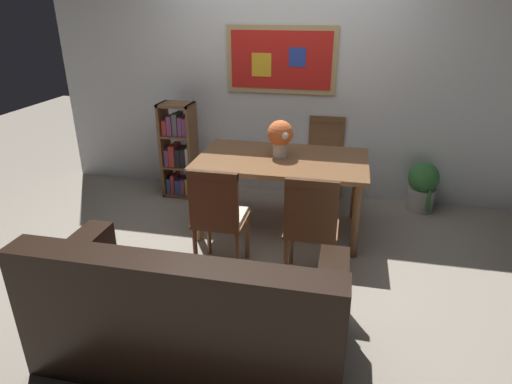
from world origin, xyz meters
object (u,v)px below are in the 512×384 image
dining_table (282,167)px  dining_chair_far_right (325,153)px  potted_ivy (422,186)px  dining_chair_near_left (218,212)px  dining_chair_near_right (311,222)px  leather_couch (190,314)px  bookshelf (180,152)px  flower_vase (280,136)px

dining_table → dining_chair_far_right: (0.35, 0.81, -0.10)m
dining_chair_far_right → potted_ivy: size_ratio=1.68×
dining_chair_near_left → dining_chair_near_right: same height
leather_couch → bookshelf: (-0.97, 2.36, 0.19)m
dining_chair_near_left → leather_couch: bearing=-84.0°
dining_chair_near_left → potted_ivy: 2.36m
dining_chair_far_right → dining_chair_near_left: 1.80m
dining_chair_far_right → dining_table: bearing=-113.1°
dining_table → dining_chair_near_right: bearing=-67.3°
dining_chair_near_left → potted_ivy: (1.74, 1.57, -0.27)m
dining_table → dining_chair_far_right: 0.88m
dining_table → potted_ivy: size_ratio=2.86×
dining_chair_near_right → flower_vase: 1.05m
dining_table → dining_chair_near_right: dining_chair_near_right is taller
dining_table → leather_couch: bearing=-98.5°
dining_table → dining_chair_near_right: (0.36, -0.85, -0.10)m
dining_chair_near_left → flower_vase: (0.33, 0.89, 0.38)m
dining_chair_far_right → leather_couch: 2.66m
dining_table → bookshelf: bookshelf is taller
bookshelf → potted_ivy: bearing=3.2°
dining_chair_near_right → leather_couch: bearing=-124.0°
dining_chair_far_right → bookshelf: size_ratio=0.87×
dining_chair_near_left → flower_vase: size_ratio=2.70×
flower_vase → potted_ivy: bearing=25.9°
dining_table → potted_ivy: dining_table is taller
dining_chair_near_left → leather_couch: (0.10, -0.93, -0.23)m
bookshelf → dining_chair_near_right: bearing=-42.0°
dining_chair_far_right → bookshelf: 1.60m
dining_chair_far_right → flower_vase: flower_vase is taller
dining_chair_near_left → dining_chair_near_right: 0.72m
dining_chair_near_right → leather_couch: 1.13m
leather_couch → potted_ivy: size_ratio=3.32×
dining_chair_near_left → dining_chair_far_right: bearing=66.8°
dining_chair_far_right → dining_chair_near_left: same height
dining_chair_far_right → flower_vase: bearing=-116.1°
dining_chair_far_right → flower_vase: (-0.37, -0.76, 0.38)m
leather_couch → bookshelf: size_ratio=1.72×
dining_chair_near_left → leather_couch: size_ratio=0.51×
dining_chair_far_right → leather_couch: (-0.61, -2.58, -0.23)m
dining_chair_far_right → dining_chair_near_left: bearing=-113.2°
dining_chair_far_right → dining_chair_near_left: size_ratio=1.00×
bookshelf → potted_ivy: size_ratio=1.94×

